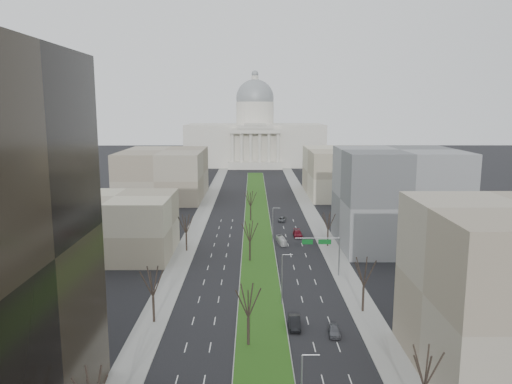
{
  "coord_description": "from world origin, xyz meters",
  "views": [
    {
      "loc": [
        -1.33,
        -27.36,
        34.13
      ],
      "look_at": [
        -0.43,
        110.8,
        10.46
      ],
      "focal_mm": 35.0,
      "sensor_mm": 36.0,
      "label": 1
    }
  ],
  "objects_px": {
    "car_black": "(295,322)",
    "car_grey_far": "(282,219)",
    "car_red": "(298,234)",
    "car_grey_near": "(334,330)",
    "box_van": "(282,241)"
  },
  "relations": [
    {
      "from": "car_grey_near",
      "to": "box_van",
      "type": "xyz_separation_m",
      "value": [
        -5.09,
        50.75,
        0.17
      ]
    },
    {
      "from": "car_grey_near",
      "to": "car_black",
      "type": "relative_size",
      "value": 0.83
    },
    {
      "from": "car_black",
      "to": "car_red",
      "type": "relative_size",
      "value": 0.92
    },
    {
      "from": "car_grey_far",
      "to": "car_black",
      "type": "bearing_deg",
      "value": -85.02
    },
    {
      "from": "car_red",
      "to": "car_grey_far",
      "type": "height_order",
      "value": "car_red"
    },
    {
      "from": "car_grey_near",
      "to": "car_grey_far",
      "type": "distance_m",
      "value": 75.89
    },
    {
      "from": "box_van",
      "to": "car_red",
      "type": "bearing_deg",
      "value": 48.5
    },
    {
      "from": "car_black",
      "to": "car_grey_near",
      "type": "bearing_deg",
      "value": -21.79
    },
    {
      "from": "car_black",
      "to": "car_red",
      "type": "height_order",
      "value": "car_black"
    },
    {
      "from": "car_grey_far",
      "to": "box_van",
      "type": "distance_m",
      "value": 25.11
    },
    {
      "from": "car_black",
      "to": "box_van",
      "type": "relative_size",
      "value": 0.8
    },
    {
      "from": "car_red",
      "to": "car_grey_far",
      "type": "bearing_deg",
      "value": 99.41
    },
    {
      "from": "car_red",
      "to": "box_van",
      "type": "relative_size",
      "value": 0.87
    },
    {
      "from": "car_black",
      "to": "car_grey_far",
      "type": "relative_size",
      "value": 1.15
    },
    {
      "from": "car_black",
      "to": "car_grey_far",
      "type": "distance_m",
      "value": 73.3
    }
  ]
}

